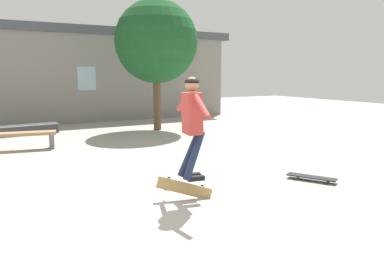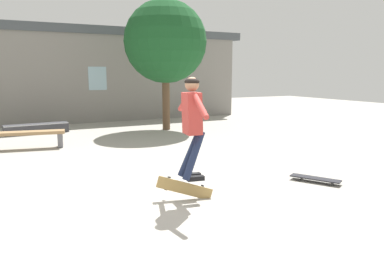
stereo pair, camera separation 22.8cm
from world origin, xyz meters
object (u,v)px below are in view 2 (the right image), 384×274
Objects in this scene: skate_ledge at (37,129)px; skater at (192,119)px; tree_right at (165,42)px; park_bench at (25,136)px; skateboard_flipping at (185,188)px; skateboard_resting at (315,178)px.

skater reaches higher than skate_ledge.
tree_right is 5.45m from park_bench.
tree_right reaches higher than skateboard_flipping.
skateboard_flipping is at bearing 143.59° from skater.
skateboard_flipping is 2.49m from skateboard_resting.
skater is at bearing -24.82° from skateboard_flipping.
skater is at bearing -84.38° from skate_ledge.
skater reaches higher than skateboard_flipping.
skateboard_flipping is (-2.59, -6.82, -2.78)m from tree_right.
skater reaches higher than park_bench.
skate_ledge is 8.04m from skateboard_flipping.
skate_ledge is at bearing 110.39° from skater.
tree_right is 2.19× the size of skate_ledge.
skater is 1.84× the size of skateboard_flipping.
park_bench is 7.17m from skateboard_resting.
skateboard_resting is at bearing 5.42° from skater.
park_bench is at bearing 9.01° from skateboard_resting.
skateboard_resting is (2.48, -0.25, -0.10)m from skateboard_flipping.
park_bench is at bearing -162.30° from tree_right.
skater is 2.67m from skateboard_resting.
park_bench is 2.58m from skate_ledge.
tree_right reaches higher than skater.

